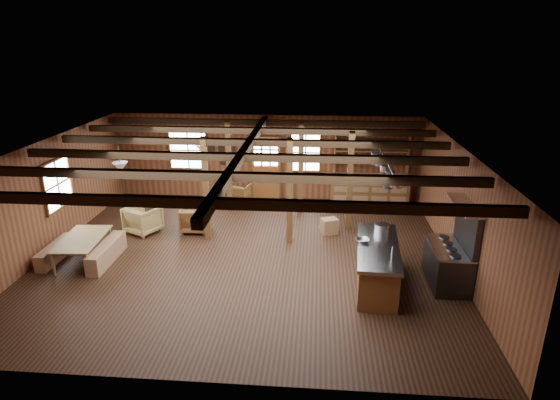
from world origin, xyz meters
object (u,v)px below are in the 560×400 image
at_px(kitchen_island, 377,264).
at_px(dining_table, 85,249).
at_px(armchair_a, 195,219).
at_px(commercial_range, 450,258).
at_px(armchair_c, 143,219).
at_px(armchair_b, 238,194).

bearing_deg(kitchen_island, dining_table, 179.81).
height_order(dining_table, armchair_a, armchair_a).
xyz_separation_m(commercial_range, dining_table, (-8.55, 0.41, -0.32)).
bearing_deg(armchair_c, commercial_range, -168.71).
distance_m(commercial_range, armchair_a, 6.78).
bearing_deg(commercial_range, armchair_b, 139.11).
bearing_deg(dining_table, armchair_a, -52.17).
relative_size(kitchen_island, armchair_b, 3.40).
relative_size(dining_table, armchair_c, 2.01).
distance_m(dining_table, armchair_a, 3.01).
relative_size(armchair_b, armchair_c, 0.90).
relative_size(commercial_range, armchair_c, 2.25).
distance_m(kitchen_island, armchair_c, 6.59).
relative_size(commercial_range, dining_table, 1.12).
bearing_deg(armchair_c, dining_table, 93.45).
height_order(dining_table, armchair_c, armchair_c).
bearing_deg(armchair_c, armchair_a, -144.17).
relative_size(armchair_a, armchair_c, 0.94).
bearing_deg(armchair_a, armchair_b, -111.16).
bearing_deg(kitchen_island, armchair_a, 155.69).
height_order(commercial_range, armchair_b, commercial_range).
xyz_separation_m(armchair_b, armchair_c, (-2.25, -2.53, 0.04)).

